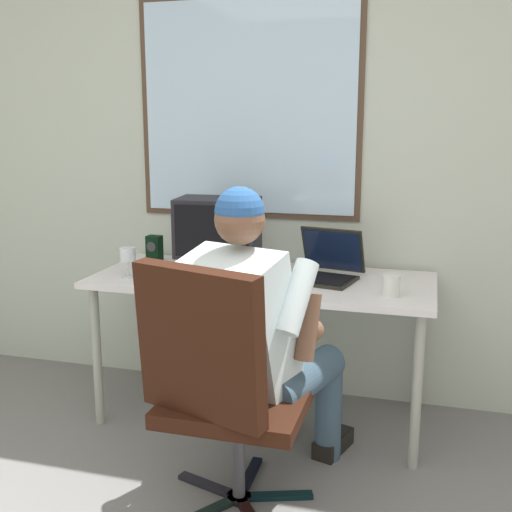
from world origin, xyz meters
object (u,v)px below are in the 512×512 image
at_px(person_seated, 259,334).
at_px(wine_glass, 128,256).
at_px(desk_speaker, 154,250).
at_px(crt_monitor, 218,228).
at_px(laptop, 326,265).
at_px(office_chair, 220,379).
at_px(desk, 262,291).
at_px(coffee_mug, 391,285).

relative_size(person_seated, wine_glass, 8.46).
relative_size(person_seated, desk_speaker, 8.31).
xyz_separation_m(crt_monitor, laptop, (0.53, 0.07, -0.17)).
distance_m(crt_monitor, laptop, 0.56).
xyz_separation_m(laptop, desk_speaker, (-0.94, 0.06, 0.01)).
bearing_deg(office_chair, crt_monitor, 109.29).
height_order(crt_monitor, desk_speaker, crt_monitor).
relative_size(desk, crt_monitor, 3.95).
distance_m(office_chair, coffee_mug, 0.91).
bearing_deg(crt_monitor, desk, -2.52).
relative_size(office_chair, crt_monitor, 2.41).
bearing_deg(person_seated, coffee_mug, 39.42).
height_order(desk, coffee_mug, coffee_mug).
relative_size(crt_monitor, wine_glass, 2.82).
distance_m(office_chair, person_seated, 0.29).
height_order(desk, wine_glass, wine_glass).
distance_m(office_chair, wine_glass, 1.01).
height_order(person_seated, wine_glass, person_seated).
bearing_deg(wine_glass, office_chair, -43.41).
bearing_deg(office_chair, person_seated, 74.72).
xyz_separation_m(desk, office_chair, (0.07, -0.84, -0.11)).
bearing_deg(coffee_mug, desk, 165.22).
distance_m(desk, laptop, 0.34).
xyz_separation_m(office_chair, wine_glass, (-0.70, 0.66, 0.28)).
bearing_deg(desk_speaker, coffee_mug, -13.44).
bearing_deg(wine_glass, laptop, 15.28).
relative_size(desk, office_chair, 1.64).
height_order(desk, person_seated, person_seated).
bearing_deg(person_seated, desk_speaker, 137.72).
bearing_deg(coffee_mug, wine_glass, -179.55).
height_order(person_seated, crt_monitor, person_seated).
relative_size(crt_monitor, laptop, 1.08).
distance_m(office_chair, laptop, 0.98).
xyz_separation_m(desk, coffee_mug, (0.63, -0.17, 0.12)).
relative_size(wine_glass, coffee_mug, 1.53).
bearing_deg(wine_glass, desk, 15.62).
distance_m(person_seated, desk_speaker, 1.06).
bearing_deg(coffee_mug, crt_monitor, 168.39).
distance_m(person_seated, coffee_mug, 0.65).
bearing_deg(coffee_mug, laptop, 143.31).
bearing_deg(laptop, office_chair, -104.35).
bearing_deg(laptop, desk, -165.44).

